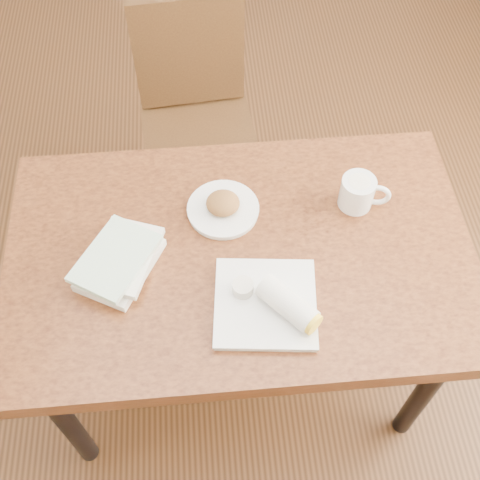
{
  "coord_description": "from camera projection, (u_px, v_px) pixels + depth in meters",
  "views": [
    {
      "loc": [
        -0.08,
        -0.91,
        2.14
      ],
      "look_at": [
        0.0,
        0.0,
        0.8
      ],
      "focal_mm": 45.0,
      "sensor_mm": 36.0,
      "label": 1
    }
  ],
  "objects": [
    {
      "name": "ground",
      "position": [
        240.0,
        359.0,
        2.29
      ],
      "size": [
        4.0,
        5.0,
        0.01
      ],
      "primitive_type": "cube",
      "color": "#472814",
      "rests_on": "ground"
    },
    {
      "name": "table",
      "position": [
        240.0,
        266.0,
        1.73
      ],
      "size": [
        1.3,
        0.8,
        0.75
      ],
      "color": "brown",
      "rests_on": "ground"
    },
    {
      "name": "chair_far",
      "position": [
        196.0,
        110.0,
        2.26
      ],
      "size": [
        0.46,
        0.46,
        0.95
      ],
      "color": "#412912",
      "rests_on": "ground"
    },
    {
      "name": "plate_scone",
      "position": [
        223.0,
        207.0,
        1.72
      ],
      "size": [
        0.21,
        0.21,
        0.07
      ],
      "color": "white",
      "rests_on": "table"
    },
    {
      "name": "coffee_mug",
      "position": [
        359.0,
        192.0,
        1.71
      ],
      "size": [
        0.14,
        0.1,
        0.1
      ],
      "color": "white",
      "rests_on": "table"
    },
    {
      "name": "plate_burrito",
      "position": [
        272.0,
        303.0,
        1.54
      ],
      "size": [
        0.29,
        0.29,
        0.09
      ],
      "color": "white",
      "rests_on": "table"
    },
    {
      "name": "book_stack",
      "position": [
        120.0,
        260.0,
        1.61
      ],
      "size": [
        0.26,
        0.29,
        0.06
      ],
      "color": "white",
      "rests_on": "table"
    }
  ]
}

